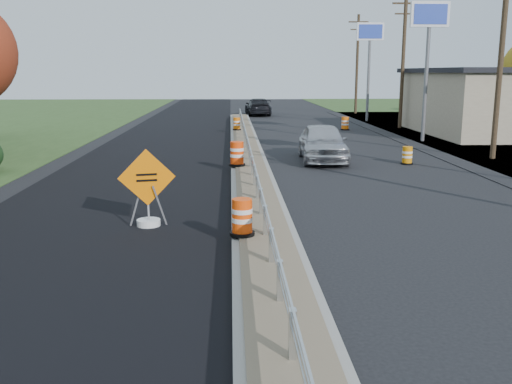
{
  "coord_description": "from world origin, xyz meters",
  "views": [
    {
      "loc": [
        -0.8,
        -17.03,
        4.01
      ],
      "look_at": [
        -0.19,
        -3.26,
        1.1
      ],
      "focal_mm": 40.0,
      "sensor_mm": 36.0,
      "label": 1
    }
  ],
  "objects_px": {
    "barrel_median_near": "(242,218)",
    "barrel_median_far": "(237,124)",
    "barrel_median_mid": "(237,154)",
    "car_silver": "(323,142)",
    "barrel_shoulder_near": "(407,156)",
    "caution_sign": "(148,207)",
    "barrel_shoulder_mid": "(345,124)",
    "car_dark_far": "(258,107)"
  },
  "relations": [
    {
      "from": "barrel_median_near",
      "to": "barrel_median_far",
      "type": "height_order",
      "value": "barrel_median_near"
    },
    {
      "from": "barrel_median_mid",
      "to": "car_silver",
      "type": "distance_m",
      "value": 4.78
    },
    {
      "from": "barrel_shoulder_near",
      "to": "car_silver",
      "type": "height_order",
      "value": "car_silver"
    },
    {
      "from": "barrel_median_mid",
      "to": "barrel_shoulder_near",
      "type": "xyz_separation_m",
      "value": [
        7.55,
        1.5,
        -0.33
      ]
    },
    {
      "from": "caution_sign",
      "to": "barrel_median_far",
      "type": "height_order",
      "value": "caution_sign"
    },
    {
      "from": "barrel_median_far",
      "to": "barrel_shoulder_near",
      "type": "xyz_separation_m",
      "value": [
        7.39,
        -13.33,
        -0.25
      ]
    },
    {
      "from": "barrel_median_mid",
      "to": "barrel_median_far",
      "type": "relative_size",
      "value": 1.21
    },
    {
      "from": "caution_sign",
      "to": "barrel_median_mid",
      "type": "relative_size",
      "value": 2.07
    },
    {
      "from": "car_silver",
      "to": "barrel_median_mid",
      "type": "bearing_deg",
      "value": -143.08
    },
    {
      "from": "barrel_median_far",
      "to": "car_silver",
      "type": "distance_m",
      "value": 12.73
    },
    {
      "from": "caution_sign",
      "to": "barrel_shoulder_mid",
      "type": "height_order",
      "value": "caution_sign"
    },
    {
      "from": "barrel_median_mid",
      "to": "car_dark_far",
      "type": "relative_size",
      "value": 0.18
    },
    {
      "from": "barrel_shoulder_mid",
      "to": "car_dark_far",
      "type": "distance_m",
      "value": 15.3
    },
    {
      "from": "barrel_median_far",
      "to": "caution_sign",
      "type": "bearing_deg",
      "value": -96.4
    },
    {
      "from": "barrel_median_near",
      "to": "barrel_median_far",
      "type": "distance_m",
      "value": 25.02
    },
    {
      "from": "caution_sign",
      "to": "barrel_shoulder_near",
      "type": "xyz_separation_m",
      "value": [
        10.0,
        9.93,
        -0.15
      ]
    },
    {
      "from": "caution_sign",
      "to": "car_silver",
      "type": "height_order",
      "value": "caution_sign"
    },
    {
      "from": "barrel_median_near",
      "to": "barrel_median_mid",
      "type": "distance_m",
      "value": 10.19
    },
    {
      "from": "barrel_shoulder_near",
      "to": "caution_sign",
      "type": "bearing_deg",
      "value": -135.21
    },
    {
      "from": "caution_sign",
      "to": "barrel_median_mid",
      "type": "height_order",
      "value": "caution_sign"
    },
    {
      "from": "barrel_shoulder_mid",
      "to": "car_dark_far",
      "type": "height_order",
      "value": "car_dark_far"
    },
    {
      "from": "barrel_shoulder_mid",
      "to": "barrel_shoulder_near",
      "type": "bearing_deg",
      "value": -91.04
    },
    {
      "from": "barrel_median_far",
      "to": "car_dark_far",
      "type": "xyz_separation_m",
      "value": [
        2.19,
        16.28,
        0.17
      ]
    },
    {
      "from": "barrel_median_mid",
      "to": "barrel_median_far",
      "type": "bearing_deg",
      "value": 89.39
    },
    {
      "from": "barrel_shoulder_mid",
      "to": "caution_sign",
      "type": "bearing_deg",
      "value": -112.14
    },
    {
      "from": "barrel_median_near",
      "to": "barrel_shoulder_near",
      "type": "xyz_separation_m",
      "value": [
        7.55,
        11.68,
        -0.27
      ]
    },
    {
      "from": "barrel_median_near",
      "to": "car_silver",
      "type": "distance_m",
      "value": 13.47
    },
    {
      "from": "caution_sign",
      "to": "barrel_median_far",
      "type": "relative_size",
      "value": 2.51
    },
    {
      "from": "barrel_shoulder_mid",
      "to": "barrel_median_near",
      "type": "bearing_deg",
      "value": -106.16
    },
    {
      "from": "barrel_median_near",
      "to": "barrel_median_mid",
      "type": "bearing_deg",
      "value": 90.0
    },
    {
      "from": "caution_sign",
      "to": "barrel_shoulder_near",
      "type": "relative_size",
      "value": 2.61
    },
    {
      "from": "barrel_median_far",
      "to": "barrel_shoulder_mid",
      "type": "bearing_deg",
      "value": 14.61
    },
    {
      "from": "barrel_shoulder_mid",
      "to": "barrel_median_mid",
      "type": "bearing_deg",
      "value": -114.95
    },
    {
      "from": "barrel_shoulder_mid",
      "to": "car_silver",
      "type": "relative_size",
      "value": 0.18
    },
    {
      "from": "barrel_shoulder_near",
      "to": "barrel_median_near",
      "type": "bearing_deg",
      "value": -122.87
    },
    {
      "from": "caution_sign",
      "to": "barrel_median_far",
      "type": "bearing_deg",
      "value": 71.69
    },
    {
      "from": "car_dark_far",
      "to": "barrel_shoulder_mid",
      "type": "bearing_deg",
      "value": 108.83
    },
    {
      "from": "barrel_median_near",
      "to": "barrel_shoulder_mid",
      "type": "xyz_separation_m",
      "value": [
        7.83,
        27.01,
        -0.21
      ]
    },
    {
      "from": "barrel_shoulder_near",
      "to": "car_dark_far",
      "type": "relative_size",
      "value": 0.14
    },
    {
      "from": "barrel_median_mid",
      "to": "car_dark_far",
      "type": "height_order",
      "value": "car_dark_far"
    },
    {
      "from": "barrel_median_near",
      "to": "barrel_shoulder_mid",
      "type": "relative_size",
      "value": 0.96
    },
    {
      "from": "barrel_median_mid",
      "to": "barrel_median_far",
      "type": "height_order",
      "value": "barrel_median_mid"
    }
  ]
}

